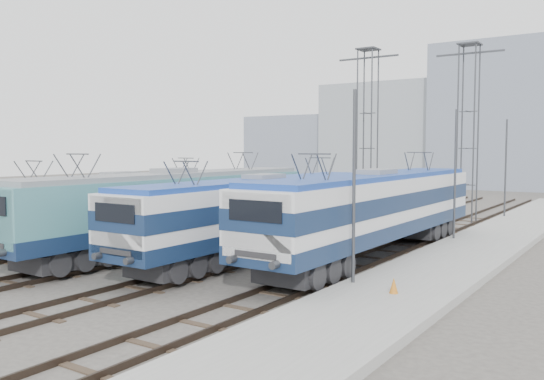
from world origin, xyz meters
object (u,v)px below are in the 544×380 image
Objects in this scene: locomotive_far_right at (374,206)px; mast_front at (354,191)px; safety_cone at (394,286)px; locomotive_center_right at (262,208)px; mast_mid at (455,177)px; mast_rear at (506,170)px; catenary_tower_west at (367,125)px; locomotive_far_left at (118,201)px; catenary_tower_east at (468,124)px; locomotive_center_left at (171,203)px.

mast_front is (1.85, -5.93, 1.11)m from locomotive_far_right.
safety_cone is (3.62, -6.59, -1.84)m from locomotive_far_right.
mast_mid is at bearing 53.06° from locomotive_center_right.
locomotive_center_right is 2.52× the size of mast_rear.
locomotive_far_right is at bearing -64.37° from catenary_tower_west.
locomotive_far_right is at bearing -95.85° from mast_rear.
mast_rear is (1.85, 18.07, 1.11)m from locomotive_far_right.
catenary_tower_west is (-6.75, 14.07, 4.25)m from locomotive_far_right.
mast_rear is (8.60, 4.00, -3.14)m from catenary_tower_west.
locomotive_far_left is 26.11m from mast_rear.
catenary_tower_west is at bearing 68.44° from locomotive_far_left.
locomotive_far_right is at bearing 27.80° from locomotive_center_right.
mast_mid is (1.85, 6.07, 1.11)m from locomotive_far_right.
mast_front is at bearing -90.00° from mast_rear.
catenary_tower_west is 1.00× the size of catenary_tower_east.
safety_cone is at bearing -80.31° from catenary_tower_east.
catenary_tower_west is 9.99m from mast_rear.
mast_front reaches higher than locomotive_center_left.
locomotive_far_left is 9.02m from locomotive_center_right.
locomotive_far_left is at bearing -124.78° from catenary_tower_east.
catenary_tower_east reaches higher than locomotive_center_right.
catenary_tower_east is 1.71× the size of mast_front.
locomotive_center_right is at bearing -107.25° from mast_rear.
catenary_tower_east is at bearing 77.02° from locomotive_center_right.
safety_cone is (3.87, -22.66, -6.09)m from catenary_tower_east.
mast_rear is at bearing 84.15° from locomotive_far_right.
mast_front is 12.00m from mast_mid.
locomotive_center_left is at bearing -97.25° from catenary_tower_west.
safety_cone is (1.77, -0.66, -2.94)m from mast_front.
catenary_tower_west is at bearing 82.75° from locomotive_center_left.
mast_rear is at bearing 24.94° from catenary_tower_west.
catenary_tower_east is 4.28m from mast_rear.
catenary_tower_east reaches higher than mast_mid.
catenary_tower_east is at bearing 99.69° from safety_cone.
mast_front reaches higher than safety_cone.
mast_rear is at bearing 90.00° from mast_mid.
mast_mid reaches higher than locomotive_far_left.
locomotive_center_left reaches higher than locomotive_center_right.
locomotive_far_right reaches higher than locomotive_center_right.
locomotive_center_right is at bearing 15.46° from locomotive_center_left.
locomotive_far_right is 16.63m from catenary_tower_east.
catenary_tower_east is (4.25, 18.44, 4.39)m from locomotive_center_right.
catenary_tower_west is 1.71× the size of mast_mid.
safety_cone is at bearing -13.25° from locomotive_center_left.
locomotive_center_right is at bearing -126.94° from mast_mid.
locomotive_center_left is at bearing -158.10° from locomotive_far_right.
locomotive_far_right reaches higher than locomotive_far_left.
mast_mid is (0.00, 12.00, 0.00)m from mast_front.
locomotive_far_left is at bearing -149.40° from mast_mid.
locomotive_center_left reaches higher than safety_cone.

